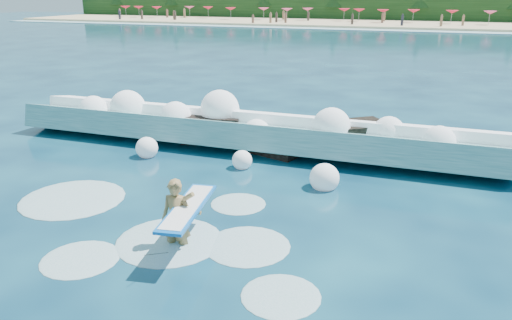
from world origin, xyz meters
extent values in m
plane|color=#072039|center=(0.00, 0.00, 0.00)|extent=(200.00, 200.00, 0.00)
cube|color=tan|center=(0.00, 78.00, 0.20)|extent=(140.00, 20.00, 0.40)
cube|color=silver|center=(0.00, 67.00, 0.04)|extent=(140.00, 5.00, 0.08)
cube|color=black|center=(0.00, 88.00, 2.50)|extent=(140.00, 4.00, 5.00)
cube|color=teal|center=(-0.61, 6.60, 0.46)|extent=(18.37, 2.80, 1.53)
cube|color=white|center=(-0.61, 7.40, 0.92)|extent=(18.37, 1.29, 0.72)
cube|color=black|center=(-2.16, 7.08, 0.42)|extent=(2.57, 2.17, 1.21)
cube|color=black|center=(0.84, 6.28, 0.33)|extent=(1.99, 1.75, 0.93)
cube|color=black|center=(3.54, 7.48, 0.46)|extent=(2.38, 2.31, 1.30)
imported|color=olive|center=(0.68, -1.11, 0.65)|extent=(0.75, 0.53, 1.96)
cube|color=blue|center=(0.96, -1.06, 0.98)|extent=(1.03, 2.75, 0.07)
cube|color=white|center=(0.96, -1.06, 1.00)|extent=(0.88, 2.51, 0.07)
cylinder|color=black|center=(0.86, -2.31, 0.45)|extent=(0.01, 0.91, 0.43)
sphere|color=white|center=(-7.33, 6.56, 0.91)|extent=(1.17, 1.17, 1.17)
sphere|color=white|center=(-5.83, 6.81, 1.06)|extent=(1.45, 1.45, 1.45)
sphere|color=white|center=(-3.48, 6.53, 0.91)|extent=(1.26, 1.26, 1.26)
sphere|color=white|center=(-1.88, 7.19, 1.22)|extent=(1.52, 1.52, 1.52)
sphere|color=white|center=(0.02, 6.16, 0.72)|extent=(1.03, 1.03, 1.03)
sphere|color=white|center=(2.66, 6.58, 1.10)|extent=(1.35, 1.35, 1.35)
sphere|color=white|center=(4.57, 7.22, 0.91)|extent=(1.11, 1.11, 1.11)
sphere|color=white|center=(6.25, 6.54, 0.92)|extent=(1.08, 1.08, 1.08)
sphere|color=white|center=(-3.48, 4.34, 0.32)|extent=(0.79, 0.79, 0.79)
sphere|color=white|center=(0.15, 4.38, 0.27)|extent=(0.67, 0.67, 0.67)
sphere|color=white|center=(3.11, 3.58, 0.30)|extent=(0.90, 0.90, 0.90)
ellipsoid|color=silver|center=(0.39, -1.00, 0.00)|extent=(2.55, 2.55, 0.13)
ellipsoid|color=silver|center=(-1.05, -2.41, 0.00)|extent=(1.74, 1.74, 0.09)
ellipsoid|color=silver|center=(2.22, -0.58, 0.00)|extent=(2.03, 2.03, 0.10)
ellipsoid|color=silver|center=(-3.45, 0.29, 0.00)|extent=(2.94, 2.94, 0.15)
ellipsoid|color=silver|center=(1.12, 1.58, 0.00)|extent=(1.55, 1.55, 0.08)
ellipsoid|color=silver|center=(3.54, -2.24, 0.00)|extent=(1.59, 1.59, 0.08)
cone|color=red|center=(-54.57, 79.59, 2.25)|extent=(2.00, 2.00, 0.50)
cone|color=red|center=(-51.22, 79.14, 2.25)|extent=(2.00, 2.00, 0.50)
cone|color=red|center=(-46.71, 78.50, 2.25)|extent=(2.00, 2.00, 0.50)
cone|color=#E5437A|center=(-41.55, 82.29, 2.25)|extent=(2.00, 2.00, 0.50)
cone|color=red|center=(-37.06, 81.34, 2.25)|extent=(2.00, 2.00, 0.50)
cone|color=red|center=(-31.09, 78.40, 2.25)|extent=(2.00, 2.00, 0.50)
cone|color=#E5437A|center=(-25.01, 79.44, 2.25)|extent=(2.00, 2.00, 0.50)
cone|color=#E5437A|center=(-20.12, 77.86, 2.25)|extent=(2.00, 2.00, 0.50)
cone|color=#E5437A|center=(-17.06, 80.60, 2.25)|extent=(2.00, 2.00, 0.50)
cone|color=red|center=(-10.47, 80.52, 2.25)|extent=(2.00, 2.00, 0.50)
cone|color=red|center=(-7.73, 79.62, 2.25)|extent=(2.00, 2.00, 0.50)
cone|color=red|center=(-3.57, 78.11, 2.25)|extent=(2.00, 2.00, 0.50)
cone|color=red|center=(1.23, 79.61, 2.25)|extent=(2.00, 2.00, 0.50)
cone|color=red|center=(7.19, 78.77, 2.25)|extent=(2.00, 2.00, 0.50)
cone|color=#E5437A|center=(12.72, 77.93, 2.25)|extent=(2.00, 2.00, 0.50)
cube|color=#3F332D|center=(-21.99, 68.68, 0.88)|extent=(0.35, 0.22, 1.61)
cube|color=#262633|center=(-44.34, 69.52, 0.81)|extent=(0.35, 0.22, 1.47)
cube|color=brown|center=(-41.65, 80.21, 1.16)|extent=(0.35, 0.22, 1.51)
cube|color=#8C664C|center=(9.51, 81.83, 1.13)|extent=(0.35, 0.22, 1.47)
cube|color=#262633|center=(5.75, 71.71, 1.19)|extent=(0.35, 0.22, 1.58)
cube|color=#3F332D|center=(-3.69, 70.62, 1.08)|extent=(0.35, 0.22, 1.36)
cube|color=#8C664C|center=(4.44, 77.27, 1.13)|extent=(0.35, 0.22, 1.45)
cube|color=brown|center=(-2.29, 71.41, 1.14)|extent=(0.35, 0.22, 1.48)
cube|color=#3F332D|center=(-51.88, 69.23, 0.83)|extent=(0.35, 0.22, 1.49)
cube|color=#8C664C|center=(2.52, 79.62, 1.09)|extent=(0.35, 0.22, 1.39)
cube|color=#262633|center=(-8.78, 75.73, 1.17)|extent=(0.35, 0.22, 1.54)
cube|color=#3F332D|center=(-20.23, 75.85, 1.10)|extent=(0.35, 0.22, 1.39)
cube|color=#8C664C|center=(-43.60, 77.31, 1.20)|extent=(0.35, 0.22, 1.59)
cube|color=#262633|center=(14.96, 79.94, 1.19)|extent=(0.35, 0.22, 1.57)
cube|color=brown|center=(-41.13, 72.16, 1.19)|extent=(0.35, 0.22, 1.57)
cube|color=#3F332D|center=(-38.94, 69.92, 0.79)|extent=(0.35, 0.22, 1.42)
cube|color=#262633|center=(-32.19, 81.25, 1.12)|extent=(0.35, 0.22, 1.44)
cube|color=brown|center=(-47.50, 75.81, 1.08)|extent=(0.35, 0.22, 1.36)
camera|label=1|loc=(5.92, -10.23, 5.66)|focal=35.00mm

